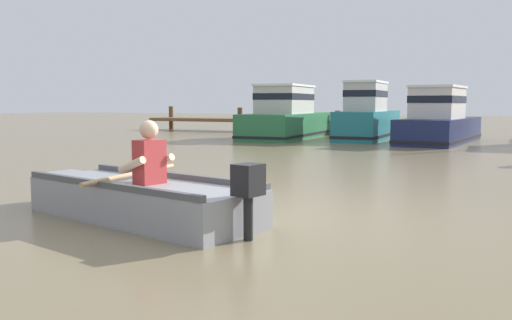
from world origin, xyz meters
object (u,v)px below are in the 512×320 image
at_px(rowboat_with_person, 138,198).
at_px(moored_boat_navy, 439,122).
at_px(moored_boat_green, 288,118).
at_px(moored_boat_teal, 368,118).

relative_size(rowboat_with_person, moored_boat_navy, 0.62).
relative_size(moored_boat_green, moored_boat_teal, 1.33).
xyz_separation_m(rowboat_with_person, moored_boat_teal, (-0.84, 15.68, 0.58)).
relative_size(moored_boat_teal, moored_boat_navy, 0.87).
bearing_deg(moored_boat_green, moored_boat_navy, -4.23).
distance_m(rowboat_with_person, moored_boat_green, 15.94).
relative_size(moored_boat_green, moored_boat_navy, 1.15).
bearing_deg(moored_boat_green, moored_boat_teal, 4.76).
height_order(rowboat_with_person, moored_boat_teal, moored_boat_teal).
distance_m(rowboat_with_person, moored_boat_navy, 15.11).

